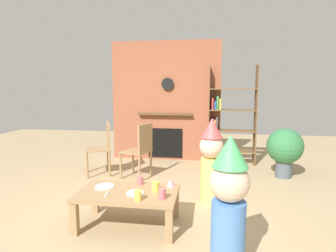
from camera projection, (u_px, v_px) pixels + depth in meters
ground_plane at (150, 214)px, 3.21m from camera, size 12.00×12.00×0.00m
brick_fireplace_feature at (166, 102)px, 5.63m from camera, size 2.20×0.28×2.40m
bookshelf at (227, 120)px, 5.30m from camera, size 0.90×0.28×1.90m
coffee_table at (128, 197)px, 2.91m from camera, size 1.05×0.61×0.38m
paper_cup_near_left at (162, 194)px, 2.70m from camera, size 0.07×0.07×0.10m
paper_cup_near_right at (140, 180)px, 3.11m from camera, size 0.07×0.07×0.09m
paper_cup_center at (138, 196)px, 2.66m from camera, size 0.07×0.07×0.10m
paper_cup_far_left at (155, 187)px, 2.89m from camera, size 0.08×0.08×0.11m
paper_plate_front at (135, 193)px, 2.84m from camera, size 0.18×0.18×0.01m
paper_plate_rear at (105, 186)px, 3.03m from camera, size 0.21×0.21×0.01m
birthday_cake_slice at (171, 183)px, 3.05m from camera, size 0.10×0.10×0.08m
table_fork at (107, 194)px, 2.82m from camera, size 0.04×0.15×0.01m
child_with_cone_hat at (229, 202)px, 2.12m from camera, size 0.31×0.31×1.12m
child_in_pink at (211, 159)px, 3.48m from camera, size 0.30×0.30×1.09m
dining_chair_left at (103, 145)px, 4.67m from camera, size 0.53×0.53×0.90m
dining_chair_middle at (141, 148)px, 4.45m from camera, size 0.51×0.51×0.90m
potted_plant_tall at (285, 148)px, 4.51m from camera, size 0.58×0.58×0.82m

